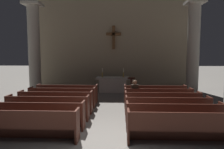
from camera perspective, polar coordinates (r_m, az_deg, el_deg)
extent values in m
plane|color=gray|center=(6.20, -2.61, -18.17)|extent=(80.00, 80.00, 0.00)
cube|color=#4C2319|center=(6.63, -23.05, -13.10)|extent=(3.00, 0.40, 0.05)
cube|color=#4C2319|center=(6.35, -24.03, -11.34)|extent=(3.00, 0.05, 0.50)
cube|color=#4C2319|center=(6.85, -22.31, -14.43)|extent=(3.00, 0.04, 0.40)
cube|color=#4C2319|center=(6.11, -9.67, -13.82)|extent=(0.06, 0.50, 0.95)
cube|color=#4C2319|center=(7.47, -19.83, -10.87)|extent=(3.00, 0.40, 0.05)
cube|color=#4C2319|center=(7.19, -20.59, -9.25)|extent=(3.00, 0.05, 0.50)
cube|color=#4C2319|center=(7.69, -19.26, -12.12)|extent=(3.00, 0.04, 0.40)
cube|color=#4C2319|center=(7.01, -8.00, -11.24)|extent=(0.06, 0.50, 0.95)
cube|color=#4C2319|center=(8.33, -17.30, -9.08)|extent=(3.00, 0.40, 0.05)
cube|color=#4C2319|center=(8.06, -17.90, -7.58)|extent=(3.00, 0.05, 0.50)
cube|color=#4C2319|center=(8.55, -16.85, -10.25)|extent=(3.00, 0.04, 0.40)
cube|color=#4C2319|center=(7.92, -6.73, -9.25)|extent=(0.06, 0.50, 0.95)
cube|color=#4C2319|center=(8.93, -26.75, -8.12)|extent=(0.06, 0.50, 0.95)
cube|color=#4C2319|center=(9.22, -15.28, -7.62)|extent=(3.00, 0.40, 0.05)
cube|color=#4C2319|center=(8.95, -15.76, -6.22)|extent=(3.00, 0.05, 0.50)
cube|color=#4C2319|center=(9.44, -14.91, -8.71)|extent=(3.00, 0.04, 0.40)
cube|color=#4C2319|center=(8.85, -5.74, -7.67)|extent=(0.06, 0.50, 0.95)
cube|color=#4C2319|center=(9.76, -23.99, -6.87)|extent=(0.06, 0.50, 0.95)
cube|color=#4C2319|center=(10.12, -13.62, -6.41)|extent=(3.00, 0.40, 0.05)
cube|color=#4C2319|center=(9.85, -14.02, -5.11)|extent=(3.00, 0.05, 0.50)
cube|color=#4C2319|center=(10.33, -13.31, -7.43)|extent=(3.00, 0.04, 0.40)
cube|color=#4C2319|center=(9.78, -4.94, -6.38)|extent=(0.06, 0.50, 0.95)
cube|color=#4C2319|center=(10.61, -21.68, -5.81)|extent=(0.06, 0.50, 0.95)
cube|color=#4C2319|center=(11.03, -12.24, -5.39)|extent=(3.00, 0.40, 0.05)
cube|color=#4C2319|center=(10.77, -12.57, -4.18)|extent=(3.00, 0.05, 0.50)
cube|color=#4C2319|center=(11.24, -11.98, -6.34)|extent=(3.00, 0.04, 0.40)
cube|color=#4C2319|center=(10.72, -4.28, -5.32)|extent=(0.06, 0.50, 0.95)
cube|color=#4C2319|center=(11.48, -19.72, -4.91)|extent=(0.06, 0.50, 0.95)
cube|color=#4C2319|center=(6.27, 19.08, -14.02)|extent=(3.00, 0.40, 0.05)
cube|color=#4C2319|center=(5.98, 19.80, -12.23)|extent=(3.00, 0.05, 0.50)
cube|color=#4C2319|center=(6.51, 18.55, -15.37)|extent=(3.00, 0.04, 0.40)
cube|color=#4C2319|center=(5.99, 4.52, -14.16)|extent=(0.06, 0.50, 0.95)
cube|color=#4C2319|center=(7.15, 16.83, -11.50)|extent=(3.00, 0.40, 0.05)
cube|color=#4C2319|center=(6.87, 17.37, -9.85)|extent=(3.00, 0.05, 0.50)
cube|color=#4C2319|center=(7.39, 16.43, -12.77)|extent=(3.00, 0.04, 0.40)
cube|color=#4C2319|center=(6.91, 4.22, -11.47)|extent=(0.06, 0.50, 0.95)
cube|color=#4C2319|center=(7.64, 28.27, -10.44)|extent=(0.06, 0.50, 0.95)
cube|color=#4C2319|center=(8.05, 15.11, -9.53)|extent=(3.00, 0.40, 0.05)
cube|color=#4C2319|center=(7.77, 15.53, -8.00)|extent=(3.00, 0.05, 0.50)
cube|color=#4C2319|center=(8.28, 14.79, -10.71)|extent=(3.00, 0.04, 0.40)
cube|color=#4C2319|center=(7.83, 4.00, -9.40)|extent=(0.06, 0.50, 0.95)
cube|color=#4C2319|center=(8.49, 25.41, -8.75)|extent=(0.06, 0.50, 0.95)
cube|color=#4C2319|center=(8.97, 13.75, -7.95)|extent=(3.00, 0.40, 0.05)
cube|color=#4C2319|center=(8.69, 14.08, -6.53)|extent=(3.00, 0.05, 0.50)
cube|color=#4C2319|center=(9.19, 13.49, -9.06)|extent=(3.00, 0.04, 0.40)
cube|color=#4C2319|center=(8.76, 3.82, -7.78)|extent=(0.06, 0.50, 0.95)
cube|color=#4C2319|center=(9.36, 23.09, -7.36)|extent=(0.06, 0.50, 0.95)
cube|color=#4C2319|center=(9.89, 12.65, -6.66)|extent=(3.00, 0.40, 0.05)
cube|color=#4C2319|center=(9.62, 12.92, -5.34)|extent=(3.00, 0.05, 0.50)
cube|color=#4C2319|center=(10.11, 12.44, -7.69)|extent=(3.00, 0.04, 0.40)
cube|color=#4C2319|center=(9.70, 3.68, -6.47)|extent=(0.06, 0.50, 0.95)
cube|color=#4C2319|center=(10.24, 21.19, -6.20)|extent=(0.06, 0.50, 0.95)
cube|color=#4C2319|center=(10.82, 11.74, -5.59)|extent=(3.00, 0.40, 0.05)
cube|color=#4C2319|center=(10.55, 11.97, -4.36)|extent=(3.00, 0.05, 0.50)
cube|color=#4C2319|center=(11.04, 11.56, -6.56)|extent=(3.00, 0.04, 0.40)
cube|color=#4C2319|center=(10.65, 3.56, -5.39)|extent=(0.06, 0.50, 0.95)
cube|color=#4C2319|center=(11.14, 19.59, -5.21)|extent=(0.06, 0.50, 0.95)
cube|color=#9E998E|center=(14.07, -20.45, -4.60)|extent=(1.02, 1.02, 0.20)
cylinder|color=#9E998E|center=(13.87, -20.82, 6.31)|extent=(0.73, 0.73, 5.53)
cube|color=#9E998E|center=(14.21, -21.24, 17.84)|extent=(1.10, 1.10, 0.16)
cube|color=#9E998E|center=(13.72, 21.26, -4.88)|extent=(1.02, 1.02, 0.20)
cylinder|color=#9E998E|center=(13.51, 21.65, 6.31)|extent=(0.73, 0.73, 5.53)
cube|color=#9E998E|center=(13.86, 22.10, 18.14)|extent=(1.10, 1.10, 0.16)
cube|color=#BCB7AD|center=(13.63, 0.24, -3.12)|extent=(1.76, 0.72, 0.88)
cube|color=#BCB7AD|center=(13.56, 0.24, -1.03)|extent=(2.20, 0.90, 0.12)
cube|color=silver|center=(13.55, 0.24, -0.76)|extent=(2.09, 0.85, 0.01)
cylinder|color=#B79338|center=(13.59, -2.71, -0.67)|extent=(0.16, 0.16, 0.02)
cylinder|color=#B79338|center=(13.58, -2.72, -0.03)|extent=(0.07, 0.07, 0.33)
cylinder|color=silver|center=(13.55, -2.72, 1.22)|extent=(0.04, 0.04, 0.27)
cylinder|color=#B79338|center=(13.54, 3.20, -0.70)|extent=(0.16, 0.16, 0.02)
cylinder|color=#B79338|center=(13.53, 3.20, -0.06)|extent=(0.07, 0.07, 0.33)
cylinder|color=silver|center=(13.50, 3.21, 1.20)|extent=(0.04, 0.04, 0.27)
cube|color=gray|center=(15.16, 0.48, 8.90)|extent=(11.03, 0.25, 6.76)
cube|color=brown|center=(14.96, 0.45, 10.24)|extent=(0.20, 0.20, 1.68)
cube|color=brown|center=(14.98, 0.45, 11.20)|extent=(1.07, 0.20, 0.20)
cylinder|color=#4C2319|center=(12.53, 5.36, -5.86)|extent=(0.36, 0.36, 0.04)
cylinder|color=#4C2319|center=(12.44, 5.38, -3.58)|extent=(0.10, 0.10, 1.05)
cube|color=#4C2319|center=(12.36, 5.40, -1.04)|extent=(0.44, 0.31, 0.15)
cube|color=#26262B|center=(9.97, 6.21, -7.63)|extent=(0.24, 0.14, 0.45)
cube|color=#26262B|center=(9.79, 6.28, -6.18)|extent=(0.28, 0.36, 0.12)
cube|color=#2D2319|center=(9.60, 6.35, -4.41)|extent=(0.32, 0.20, 0.54)
sphere|color=#9E7051|center=(9.54, 6.37, -2.16)|extent=(0.20, 0.20, 0.20)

